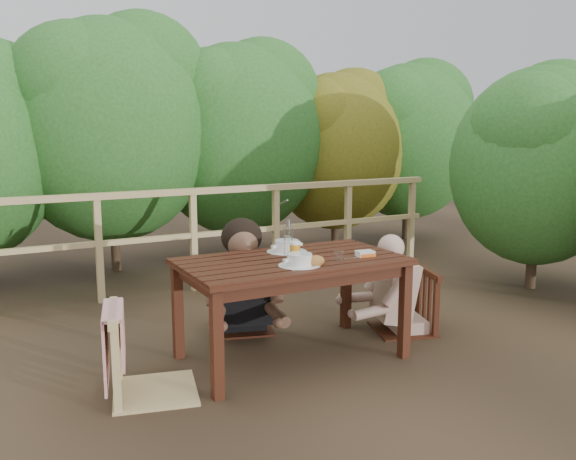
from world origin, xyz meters
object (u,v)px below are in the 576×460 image
soup_far (287,247)px  tumbler (339,257)px  chair_left (152,310)px  chair_right (404,274)px  diner_right (408,251)px  bottle (288,239)px  soup_near (299,260)px  beer_glass (295,252)px  woman (239,243)px  butter_tub (365,255)px  chair_far (241,270)px  table (291,310)px  bread_roll (315,261)px

soup_far → tumbler: 0.46m
chair_left → chair_right: bearing=-71.3°
chair_left → diner_right: 2.09m
bottle → soup_near: bearing=-103.0°
beer_glass → tumbler: size_ratio=1.83×
chair_right → bottle: bottle is taller
bottle → chair_right: bearing=1.0°
woman → diner_right: (1.14, -0.65, -0.06)m
soup_near → soup_far: soup_far is taller
beer_glass → butter_tub: 0.51m
soup_near → tumbler: bearing=-0.1°
chair_left → chair_far: bearing=-35.2°
table → chair_far: size_ratio=1.56×
chair_far → beer_glass: 0.83m
chair_right → diner_right: diner_right is taller
soup_far → chair_right: bearing=-8.2°
chair_right → butter_tub: bearing=-47.2°
butter_tub → woman: bearing=129.2°
chair_far → chair_left: bearing=-121.6°
soup_near → soup_far: size_ratio=0.95×
diner_right → tumbler: diner_right is taller
chair_right → soup_near: (-1.10, -0.29, 0.28)m
beer_glass → chair_right: bearing=7.8°
beer_glass → tumbler: beer_glass is taller
chair_right → bread_roll: size_ratio=7.16×
table → soup_far: 0.46m
table → chair_right: 1.06m
chair_left → soup_near: size_ratio=3.78×
diner_right → soup_far: bearing=100.0°
soup_near → tumbler: soup_near is taller
table → soup_near: 0.45m
chair_right → butter_tub: chair_right is taller
soup_near → chair_far: bearing=91.0°
chair_left → bottle: chair_left is taller
diner_right → soup_near: 1.17m
beer_glass → bottle: 0.14m
soup_near → butter_tub: soup_near is taller
tumbler → butter_tub: (0.23, 0.02, -0.01)m
soup_near → beer_glass: size_ratio=1.93×
diner_right → chair_left: bearing=113.2°
bottle → tumbler: bearing=-47.7°
chair_left → soup_near: 0.98m
soup_near → butter_tub: (0.53, 0.02, -0.02)m
table → butter_tub: size_ratio=12.32×
bottle → butter_tub: bearing=-27.3°
table → soup_far: size_ratio=5.20×
woman → bread_roll: 0.98m
soup_far → beer_glass: bearing=-107.6°
bottle → table: bearing=-99.0°
bread_roll → woman: bearing=96.7°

